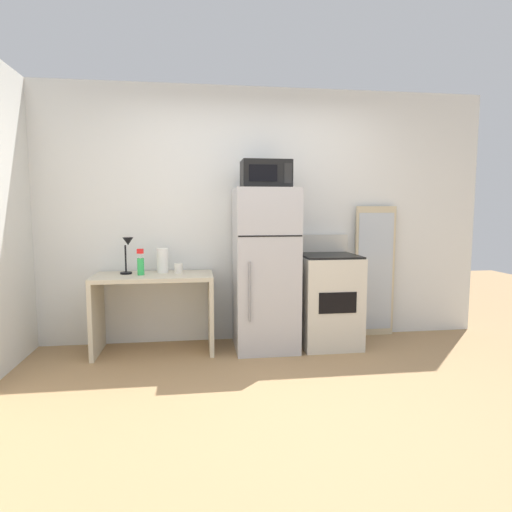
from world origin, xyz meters
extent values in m
plane|color=#9E7A51|center=(0.00, 0.00, 0.00)|extent=(12.00, 12.00, 0.00)
cube|color=silver|center=(0.00, 1.70, 1.30)|extent=(5.00, 0.10, 2.60)
cube|color=beige|center=(-0.98, 1.36, 0.73)|extent=(1.11, 0.55, 0.04)
cube|color=beige|center=(-1.51, 1.36, 0.35)|extent=(0.04, 0.55, 0.71)
cube|color=beige|center=(-0.44, 1.36, 0.35)|extent=(0.04, 0.55, 0.71)
cylinder|color=black|center=(-1.24, 1.43, 0.76)|extent=(0.11, 0.11, 0.02)
cylinder|color=black|center=(-1.24, 1.43, 0.90)|extent=(0.02, 0.02, 0.26)
cone|color=black|center=(-1.21, 1.41, 1.07)|extent=(0.10, 0.10, 0.08)
cylinder|color=white|center=(-0.90, 1.47, 0.87)|extent=(0.11, 0.11, 0.24)
cylinder|color=white|center=(-0.74, 1.41, 0.80)|extent=(0.08, 0.08, 0.09)
cylinder|color=green|center=(-1.09, 1.34, 0.83)|extent=(0.06, 0.06, 0.16)
cylinder|color=white|center=(-1.09, 1.34, 0.93)|extent=(0.02, 0.02, 0.04)
cube|color=red|center=(-1.09, 1.33, 0.98)|extent=(0.06, 0.03, 0.04)
cube|color=#B7B7BC|center=(0.09, 1.32, 0.78)|extent=(0.60, 0.61, 1.57)
cube|color=black|center=(0.09, 1.02, 1.13)|extent=(0.59, 0.00, 0.01)
cylinder|color=gray|center=(-0.10, 1.00, 0.63)|extent=(0.02, 0.02, 0.55)
cube|color=black|center=(0.09, 1.30, 1.70)|extent=(0.46, 0.34, 0.26)
cube|color=black|center=(0.04, 1.13, 1.70)|extent=(0.26, 0.01, 0.15)
cube|color=black|center=(0.27, 1.13, 1.70)|extent=(0.07, 0.01, 0.18)
cube|color=beige|center=(0.74, 1.33, 0.45)|extent=(0.57, 0.60, 0.90)
cube|color=black|center=(0.74, 1.33, 0.91)|extent=(0.55, 0.58, 0.02)
cube|color=beige|center=(0.74, 1.61, 1.01)|extent=(0.57, 0.04, 0.18)
cube|color=black|center=(0.74, 1.03, 0.50)|extent=(0.37, 0.01, 0.20)
cube|color=#C6B793|center=(1.33, 1.59, 0.70)|extent=(0.44, 0.03, 1.40)
cube|color=#B2BCC6|center=(1.33, 1.57, 0.70)|extent=(0.39, 0.00, 1.26)
camera|label=1|loc=(-0.56, -2.80, 1.37)|focal=30.28mm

